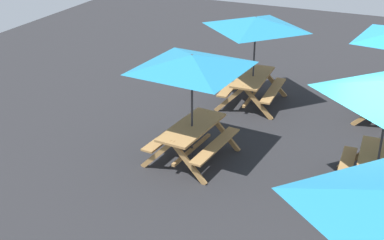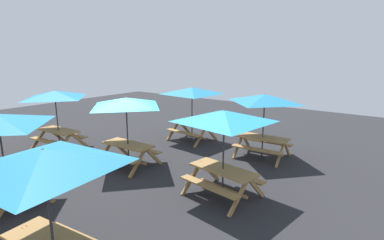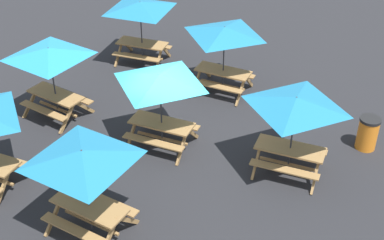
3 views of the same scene
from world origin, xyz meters
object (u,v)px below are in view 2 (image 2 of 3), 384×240
at_px(picnic_table_0, 192,95).
at_px(picnic_table_2, 224,123).
at_px(picnic_table_5, 45,169).
at_px(picnic_table_6, 55,99).
at_px(picnic_table_4, 126,107).
at_px(picnic_table_1, 264,103).

xyz_separation_m(picnic_table_0, picnic_table_2, (3.77, -3.66, 0.00)).
bearing_deg(picnic_table_5, picnic_table_2, 76.05).
bearing_deg(picnic_table_0, picnic_table_6, -125.55).
bearing_deg(picnic_table_4, picnic_table_6, -176.25).
height_order(picnic_table_1, picnic_table_4, same).
bearing_deg(picnic_table_4, picnic_table_0, 89.15).
distance_m(picnic_table_4, picnic_table_6, 3.61).
height_order(picnic_table_2, picnic_table_6, same).
height_order(picnic_table_1, picnic_table_6, same).
distance_m(picnic_table_0, picnic_table_2, 5.25).
relative_size(picnic_table_4, picnic_table_5, 0.83).
relative_size(picnic_table_2, picnic_table_5, 1.00).
bearing_deg(picnic_table_4, picnic_table_2, -2.44).
relative_size(picnic_table_5, picnic_table_6, 1.20).
bearing_deg(picnic_table_1, picnic_table_5, -93.49).
bearing_deg(picnic_table_4, picnic_table_1, 44.39).
height_order(picnic_table_1, picnic_table_2, same).
bearing_deg(picnic_table_6, picnic_table_1, 25.64).
height_order(picnic_table_2, picnic_table_5, same).
height_order(picnic_table_1, picnic_table_5, same).
bearing_deg(picnic_table_1, picnic_table_2, -85.39).
xyz_separation_m(picnic_table_0, picnic_table_5, (3.21, -7.92, 0.00)).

